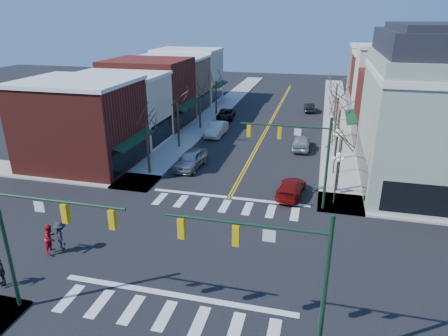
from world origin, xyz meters
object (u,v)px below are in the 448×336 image
Objects in this scene: car_right_far at (309,107)px; pedestrian_dark_a at (1,271)px; car_left_far at (226,114)px; pedestrian_dark_b at (61,236)px; car_right_mid at (301,142)px; pedestrian_red_b at (50,238)px; lamppost_midblock at (336,144)px; car_left_near at (191,159)px; victorian_corner at (446,110)px; car_left_mid at (217,129)px; lamppost_corner at (337,170)px; car_right_near at (291,188)px.

pedestrian_dark_a reaches higher than car_right_far.
pedestrian_dark_a is at bearing 66.41° from car_right_far.
pedestrian_dark_b reaches higher than car_left_far.
pedestrian_red_b is at bearing 60.78° from car_right_mid.
car_right_mid is at bearing 116.90° from lamppost_midblock.
car_left_near is 16.60m from pedestrian_red_b.
car_left_near is at bearing -177.22° from victorian_corner.
car_left_near reaches higher than car_right_far.
pedestrian_red_b is (-3.30, -27.21, 0.26)m from car_left_mid.
lamppost_corner is 21.19m from car_left_mid.
car_left_mid is at bearing -15.05° from car_right_mid.
car_right_far is (9.93, 26.76, -0.19)m from car_left_near.
car_left_mid is at bearing -50.71° from pedestrian_dark_b.
car_left_mid is at bearing -89.80° from car_left_far.
car_right_far is at bearing -61.95° from pedestrian_dark_b.
pedestrian_dark_a is (-14.26, -15.59, 0.29)m from car_right_near.
car_left_far is at bearing 129.47° from lamppost_midblock.
pedestrian_dark_b reaches higher than car_right_near.
pedestrian_red_b is at bearing -99.65° from car_left_far.
lamppost_midblock reaches higher than pedestrian_dark_a.
car_left_mid is (-13.75, 15.98, -2.14)m from lamppost_corner.
car_right_far is at bearing 28.06° from car_left_far.
victorian_corner is 14.94m from car_right_mid.
car_right_near is at bearing 83.49° from car_right_far.
lamppost_corner and lamppost_midblock have the same top height.
victorian_corner is at bearing 66.71° from pedestrian_dark_a.
car_right_mid reaches higher than car_right_near.
victorian_corner reaches higher than pedestrian_dark_b.
lamppost_corner reaches higher than car_right_far.
pedestrian_dark_b is at bearing 61.47° from car_right_mid.
car_left_mid is at bearing 50.16° from car_right_far.
car_right_far is 2.44× the size of pedestrian_dark_a.
car_right_mid is (-11.70, 7.20, -5.86)m from victorian_corner.
car_left_far is (-0.85, 8.25, -0.16)m from car_left_mid.
car_right_far is 45.06m from pedestrian_red_b.
pedestrian_dark_a is at bearing -141.45° from victorian_corner.
pedestrian_dark_b reaches higher than pedestrian_dark_a.
victorian_corner is 28.88m from car_right_far.
victorian_corner reaches higher than car_right_far.
pedestrian_dark_b is (-16.50, -17.42, -1.83)m from lamppost_midblock.
pedestrian_red_b reaches higher than car_left_mid.
car_right_far is 2.04× the size of pedestrian_dark_b.
pedestrian_dark_b is at bearing -145.70° from victorian_corner.
car_left_far is at bearing 113.67° from pedestrian_dark_a.
pedestrian_dark_b is at bearing -133.46° from lamppost_midblock.
car_left_near is 20.10m from pedestrian_dark_a.
lamppost_midblock is at bearing -116.03° from car_right_near.
car_left_far is (-22.90, 18.23, -5.99)m from victorian_corner.
car_right_near is (-3.40, -5.59, -2.27)m from lamppost_midblock.
lamppost_midblock is at bearing 78.35° from pedestrian_dark_a.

